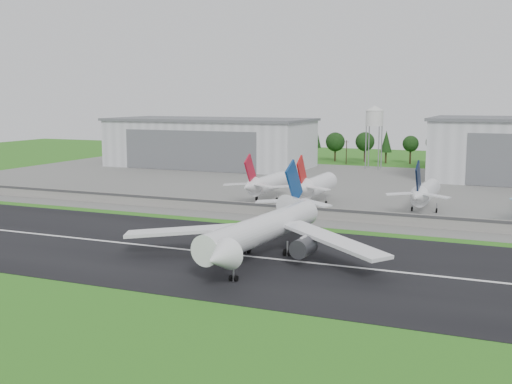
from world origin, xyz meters
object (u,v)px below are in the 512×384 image
at_px(main_airliner, 262,236).
at_px(parked_jet_red_b, 314,186).
at_px(parked_jet_red_a, 265,184).
at_px(parked_jet_navy, 424,193).

distance_m(main_airliner, parked_jet_red_b, 67.84).
xyz_separation_m(main_airliner, parked_jet_red_b, (-10.58, 67.00, 1.30)).
bearing_deg(parked_jet_red_a, parked_jet_navy, -0.01).
xyz_separation_m(main_airliner, parked_jet_navy, (22.58, 66.96, 1.07)).
bearing_deg(main_airliner, parked_jet_navy, -103.14).
xyz_separation_m(parked_jet_red_a, parked_jet_navy, (49.47, -0.01, -0.03)).
bearing_deg(parked_jet_red_b, parked_jet_navy, -0.07).
height_order(main_airliner, parked_jet_red_a, main_airliner).
height_order(parked_jet_red_b, parked_jet_navy, parked_jet_red_b).
height_order(parked_jet_red_a, parked_jet_navy, parked_jet_red_a).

